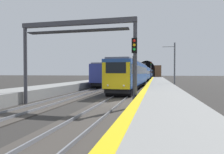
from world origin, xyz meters
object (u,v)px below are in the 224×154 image
(train_adjacent_platform, at_px, (122,73))
(train_main_approaching, at_px, (144,73))
(railway_signal_near, at_px, (134,66))
(catenary_mast_near, at_px, (174,65))
(railway_signal_mid, at_px, (151,69))
(overhead_signal_gantry, at_px, (77,40))
(railway_signal_far, at_px, (153,72))

(train_adjacent_platform, bearing_deg, train_main_approaching, -23.61)
(railway_signal_near, bearing_deg, catenary_mast_near, 166.29)
(railway_signal_mid, height_order, catenary_mast_near, catenary_mast_near)
(overhead_signal_gantry, xyz_separation_m, catenary_mast_near, (17.22, -8.66, -1.35))
(railway_signal_mid, distance_m, catenary_mast_near, 30.80)
(railway_signal_near, xyz_separation_m, railway_signal_far, (97.88, 0.00, 0.02))
(railway_signal_mid, bearing_deg, overhead_signal_gantry, -5.30)
(train_main_approaching, bearing_deg, train_adjacent_platform, -23.02)
(train_main_approaching, distance_m, railway_signal_near, 45.71)
(train_main_approaching, height_order, railway_signal_near, train_main_approaching)
(railway_signal_far, relative_size, catenary_mast_near, 0.71)
(railway_signal_mid, bearing_deg, catenary_mast_near, 7.90)
(train_main_approaching, xyz_separation_m, train_adjacent_platform, (-10.68, 4.91, -0.00))
(train_adjacent_platform, height_order, overhead_signal_gantry, overhead_signal_gantry)
(train_main_approaching, height_order, catenary_mast_near, catenary_mast_near)
(overhead_signal_gantry, height_order, catenary_mast_near, catenary_mast_near)
(railway_signal_mid, bearing_deg, train_main_approaching, -41.72)
(railway_signal_far, relative_size, overhead_signal_gantry, 0.55)
(railway_signal_near, height_order, railway_signal_mid, railway_signal_mid)
(train_adjacent_platform, height_order, catenary_mast_near, catenary_mast_near)
(railway_signal_mid, relative_size, railway_signal_far, 1.18)
(train_main_approaching, relative_size, catenary_mast_near, 11.60)
(train_adjacent_platform, relative_size, overhead_signal_gantry, 4.47)
(railway_signal_near, height_order, railway_signal_far, railway_signal_far)
(railway_signal_mid, xyz_separation_m, overhead_signal_gantry, (-47.72, 4.43, 1.45))
(railway_signal_far, xyz_separation_m, overhead_signal_gantry, (-97.73, 4.43, 1.96))
(railway_signal_mid, xyz_separation_m, catenary_mast_near, (-30.51, -4.24, 0.10))
(railway_signal_near, distance_m, railway_signal_mid, 47.87)
(railway_signal_near, bearing_deg, overhead_signal_gantry, -91.91)
(train_main_approaching, distance_m, train_adjacent_platform, 11.75)
(train_adjacent_platform, bearing_deg, overhead_signal_gantry, -174.88)
(railway_signal_far, distance_m, catenary_mast_near, 80.63)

